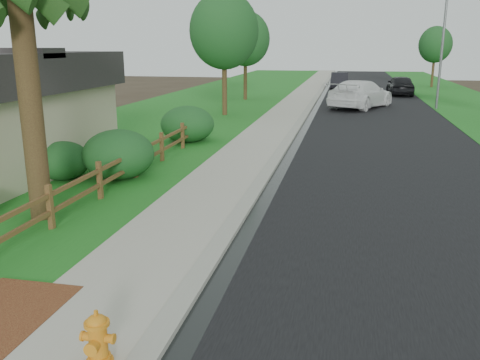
% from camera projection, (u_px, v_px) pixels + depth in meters
% --- Properties ---
extents(ground, '(120.00, 120.00, 0.00)m').
position_uv_depth(ground, '(156.00, 306.00, 8.29)').
color(ground, '#35291C').
extents(road, '(8.00, 90.00, 0.02)m').
position_uv_depth(road, '(370.00, 99.00, 40.47)').
color(road, black).
rests_on(road, ground).
extents(curb, '(0.40, 90.00, 0.12)m').
position_uv_depth(curb, '(317.00, 97.00, 41.29)').
color(curb, gray).
rests_on(curb, ground).
extents(wet_gutter, '(0.50, 90.00, 0.00)m').
position_uv_depth(wet_gutter, '(321.00, 97.00, 41.23)').
color(wet_gutter, black).
rests_on(wet_gutter, road).
extents(sidewalk, '(2.20, 90.00, 0.10)m').
position_uv_depth(sidewalk, '(301.00, 97.00, 41.56)').
color(sidewalk, '#A9A493').
rests_on(sidewalk, ground).
extents(grass_strip, '(1.60, 90.00, 0.06)m').
position_uv_depth(grass_strip, '(278.00, 96.00, 41.94)').
color(grass_strip, '#1D621C').
rests_on(grass_strip, ground).
extents(lawn_near, '(9.00, 90.00, 0.04)m').
position_uv_depth(lawn_near, '(217.00, 95.00, 42.98)').
color(lawn_near, '#1D621C').
rests_on(lawn_near, ground).
extents(verge_far, '(6.00, 90.00, 0.04)m').
position_uv_depth(verge_far, '(462.00, 100.00, 39.09)').
color(verge_far, '#1D621C').
rests_on(verge_far, ground).
extents(ranch_fence, '(0.12, 16.92, 1.10)m').
position_uv_depth(ranch_fence, '(119.00, 169.00, 14.90)').
color(ranch_fence, '#492918').
rests_on(ranch_fence, ground).
extents(fire_hydrant, '(0.50, 0.40, 0.77)m').
position_uv_depth(fire_hydrant, '(98.00, 340.00, 6.52)').
color(fire_hydrant, orange).
rests_on(fire_hydrant, sidewalk).
extents(white_suv, '(4.98, 6.91, 1.86)m').
position_uv_depth(white_suv, '(360.00, 94.00, 34.16)').
color(white_suv, white).
rests_on(white_suv, road).
extents(dark_car_mid, '(2.08, 4.94, 1.67)m').
position_uv_depth(dark_car_mid, '(400.00, 85.00, 43.05)').
color(dark_car_mid, black).
rests_on(dark_car_mid, road).
extents(dark_car_far, '(1.67, 4.69, 1.54)m').
position_uv_depth(dark_car_far, '(339.00, 81.00, 49.61)').
color(dark_car_far, black).
rests_on(dark_car_far, road).
extents(streetlight, '(1.88, 0.33, 8.11)m').
position_uv_depth(streetlight, '(441.00, 38.00, 32.73)').
color(streetlight, slate).
rests_on(streetlight, ground).
extents(shrub_b, '(2.56, 2.56, 1.58)m').
position_uv_depth(shrub_b, '(119.00, 154.00, 16.02)').
color(shrub_b, '#1A4A21').
rests_on(shrub_b, ground).
extents(shrub_c, '(2.12, 2.12, 1.22)m').
position_uv_depth(shrub_c, '(63.00, 161.00, 15.96)').
color(shrub_c, '#1A4A21').
rests_on(shrub_c, ground).
extents(shrub_d, '(2.62, 2.62, 1.59)m').
position_uv_depth(shrub_d, '(187.00, 124.00, 22.10)').
color(shrub_d, '#1A4A21').
rests_on(shrub_d, ground).
extents(tree_near_left, '(4.05, 4.05, 7.18)m').
position_uv_depth(tree_near_left, '(224.00, 31.00, 29.55)').
color(tree_near_left, '#362216').
rests_on(tree_near_left, ground).
extents(tree_mid_left, '(3.72, 3.72, 6.65)m').
position_uv_depth(tree_mid_left, '(245.00, 39.00, 38.37)').
color(tree_mid_left, '#362216').
rests_on(tree_mid_left, ground).
extents(tree_far_right, '(3.25, 3.25, 5.99)m').
position_uv_depth(tree_far_right, '(435.00, 45.00, 50.37)').
color(tree_far_right, '#362216').
rests_on(tree_far_right, ground).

